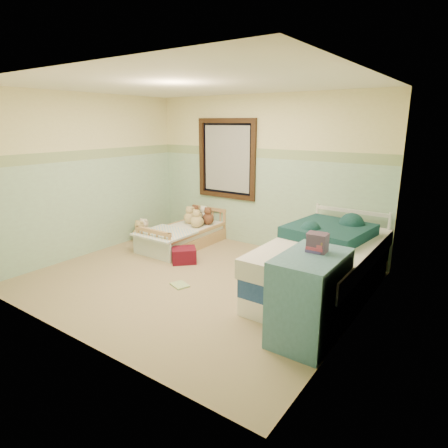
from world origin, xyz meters
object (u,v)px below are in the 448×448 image
Objects in this scene: plush_floor_tan at (140,234)px; plush_floor_cream at (144,233)px; toddler_bed_frame at (184,240)px; floor_book at (180,285)px; twin_bed_frame at (321,285)px; red_pillow at (184,255)px; dresser at (309,297)px.

plush_floor_cream is at bearing 86.17° from plush_floor_tan.
floor_book is at bearing -51.01° from toddler_bed_frame.
red_pillow reaches higher than twin_bed_frame.
dresser is 1.91m from floor_book.
dresser is at bearing -27.38° from toddler_bed_frame.
plush_floor_tan reaches higher than red_pillow.
dresser is (3.70, -1.23, 0.30)m from plush_floor_tan.
plush_floor_cream is at bearing 175.35° from twin_bed_frame.
red_pillow is 0.88m from floor_book.
plush_floor_cream is 1.16× the size of floor_book.
floor_book is (1.85, -1.03, -0.12)m from plush_floor_tan.
red_pillow is (-2.11, -0.16, 0.00)m from twin_bed_frame.
red_pillow is at bearing -14.35° from plush_floor_tan.
red_pillow is at bearing 147.00° from floor_book.
plush_floor_cream is 1.04× the size of plush_floor_tan.
dresser is 2.56m from red_pillow.
plush_floor_cream reaches higher than floor_book.
plush_floor_cream is 0.10m from plush_floor_tan.
dresser is (3.69, -1.32, 0.30)m from plush_floor_cream.
twin_bed_frame is at bearing 4.22° from red_pillow.
dresser reaches higher than plush_floor_cream.
plush_floor_tan is at bearing 170.59° from floor_book.
dresser is at bearing -19.69° from plush_floor_cream.
twin_bed_frame is at bearing -4.65° from plush_floor_cream.
red_pillow is at bearing -49.14° from toddler_bed_frame.
floor_book is (1.07, -1.32, -0.09)m from toddler_bed_frame.
dresser reaches higher than floor_book.
plush_floor_cream is at bearing 160.31° from dresser.
plush_floor_tan is 0.30× the size of dresser.
floor_book is at bearing -31.47° from plush_floor_cream.
dresser is at bearing -20.48° from red_pillow.
red_pillow is (0.54, -0.62, 0.02)m from toddler_bed_frame.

